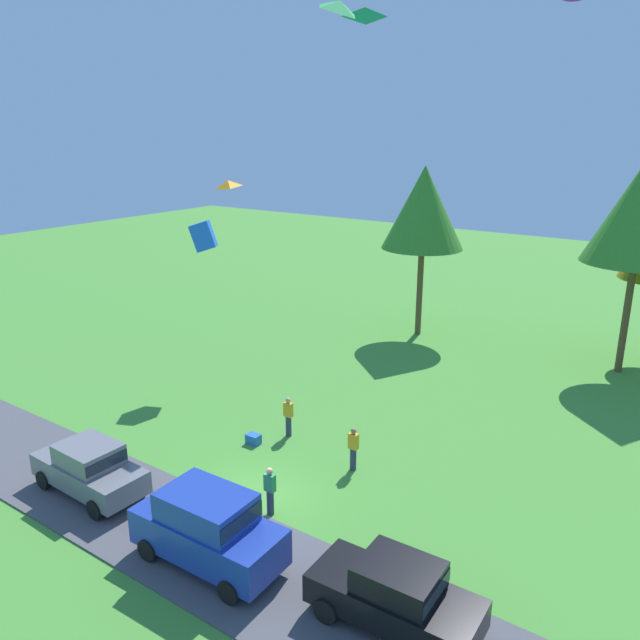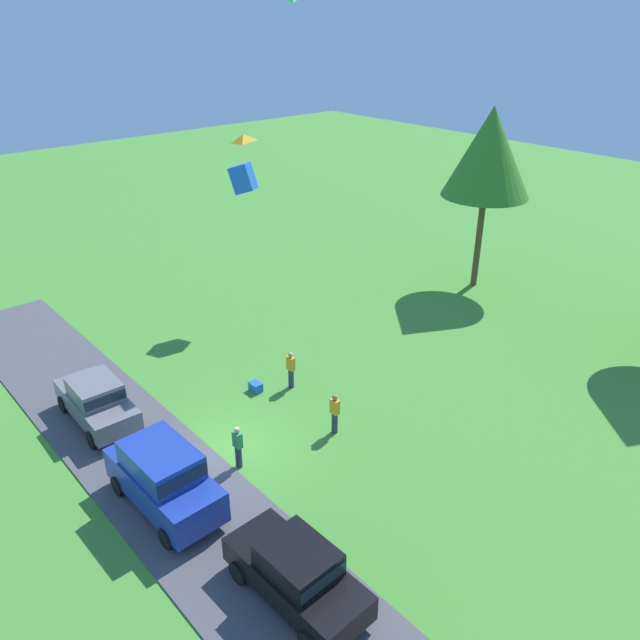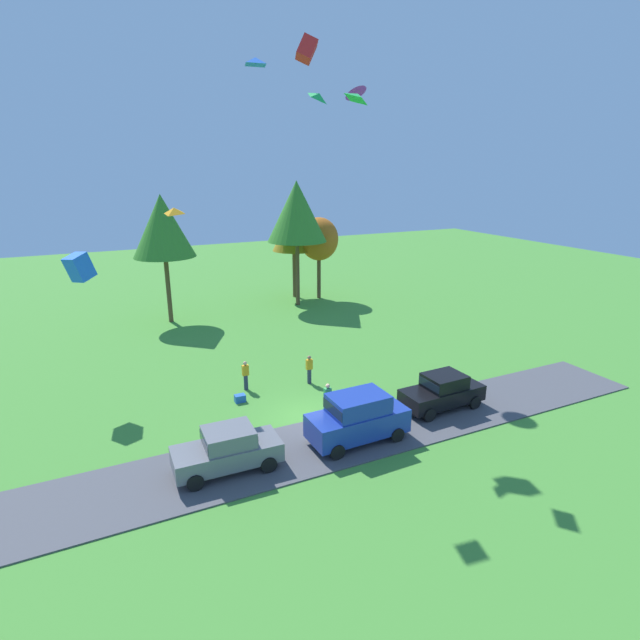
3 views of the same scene
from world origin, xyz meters
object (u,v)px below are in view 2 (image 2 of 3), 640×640
at_px(person_watching_sky, 238,447).
at_px(kite_box_trailing_tail, 243,178).
at_px(car_sedan_near_entrance, 297,572).
at_px(person_beside_suv, 335,413).
at_px(car_sedan_far_end, 96,399).
at_px(tree_far_right, 489,153).
at_px(cooler_box, 256,387).
at_px(car_suv_mid_row, 163,475).
at_px(person_on_lawn, 291,370).
at_px(kite_diamond_topmost, 243,138).

distance_m(person_watching_sky, kite_box_trailing_tail, 14.58).
xyz_separation_m(car_sedan_near_entrance, person_watching_sky, (-5.67, 1.98, -0.16)).
xyz_separation_m(person_beside_suv, person_watching_sky, (-0.77, -3.92, 0.00)).
bearing_deg(car_sedan_far_end, kite_box_trailing_tail, 113.47).
height_order(person_watching_sky, tree_far_right, tree_far_right).
bearing_deg(tree_far_right, cooler_box, -87.26).
distance_m(car_sedan_near_entrance, person_beside_suv, 7.68).
xyz_separation_m(car_sedan_far_end, person_watching_sky, (5.89, 2.58, -0.16)).
bearing_deg(cooler_box, car_sedan_far_end, -111.12).
distance_m(car_suv_mid_row, car_sedan_near_entrance, 5.68).
height_order(person_beside_suv, person_watching_sky, same).
distance_m(person_beside_suv, cooler_box, 4.45).
distance_m(car_suv_mid_row, person_watching_sky, 2.94).
bearing_deg(person_watching_sky, person_beside_suv, 78.96).
distance_m(car_sedan_near_entrance, person_watching_sky, 6.01).
height_order(car_sedan_far_end, tree_far_right, tree_far_right).
relative_size(car_sedan_near_entrance, person_on_lawn, 2.60).
xyz_separation_m(tree_far_right, cooler_box, (0.79, -16.48, -7.51)).
xyz_separation_m(car_sedan_far_end, person_beside_suv, (6.65, 6.51, -0.16)).
distance_m(car_sedan_far_end, tree_far_right, 23.42).
xyz_separation_m(car_sedan_near_entrance, kite_diamond_topmost, (-11.61, 6.99, 9.01)).
height_order(person_on_lawn, cooler_box, person_on_lawn).
bearing_deg(person_watching_sky, kite_box_trailing_tail, 142.69).
xyz_separation_m(car_sedan_far_end, kite_diamond_topmost, (-0.05, 7.59, 9.01)).
relative_size(car_sedan_far_end, person_on_lawn, 2.60).
xyz_separation_m(kite_diamond_topmost, kite_box_trailing_tail, (-4.53, 2.98, -2.94)).
bearing_deg(tree_far_right, person_watching_sky, -77.53).
height_order(car_sedan_far_end, car_suv_mid_row, car_suv_mid_row).
distance_m(cooler_box, kite_diamond_topmost, 10.26).
xyz_separation_m(car_suv_mid_row, kite_diamond_topmost, (-6.02, 7.92, 8.76)).
height_order(person_watching_sky, kite_box_trailing_tail, kite_box_trailing_tail).
relative_size(car_sedan_far_end, car_suv_mid_row, 0.96).
bearing_deg(tree_far_right, kite_box_trailing_tail, -117.24).
xyz_separation_m(person_beside_suv, tree_far_right, (-5.15, 15.90, 6.83)).
xyz_separation_m(cooler_box, kite_box_trailing_tail, (-6.88, 4.64, 6.92)).
bearing_deg(car_suv_mid_row, car_sedan_far_end, 176.83).
distance_m(person_on_lawn, tree_far_right, 16.68).
bearing_deg(cooler_box, car_sedan_near_entrance, -29.88).
xyz_separation_m(car_sedan_near_entrance, cooler_box, (-9.27, 5.33, -0.84)).
relative_size(car_suv_mid_row, person_on_lawn, 2.72).
bearing_deg(kite_diamond_topmost, car_sedan_far_end, -89.59).
bearing_deg(car_sedan_near_entrance, tree_far_right, 114.76).
relative_size(tree_far_right, kite_diamond_topmost, 11.58).
height_order(person_on_lawn, kite_box_trailing_tail, kite_box_trailing_tail).
relative_size(person_beside_suv, kite_box_trailing_tail, 1.29).
distance_m(kite_diamond_topmost, kite_box_trailing_tail, 6.17).
bearing_deg(person_watching_sky, car_sedan_far_end, -156.31).
distance_m(person_beside_suv, kite_box_trailing_tail, 13.49).
bearing_deg(kite_box_trailing_tail, car_suv_mid_row, -45.92).
bearing_deg(cooler_box, tree_far_right, 92.74).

